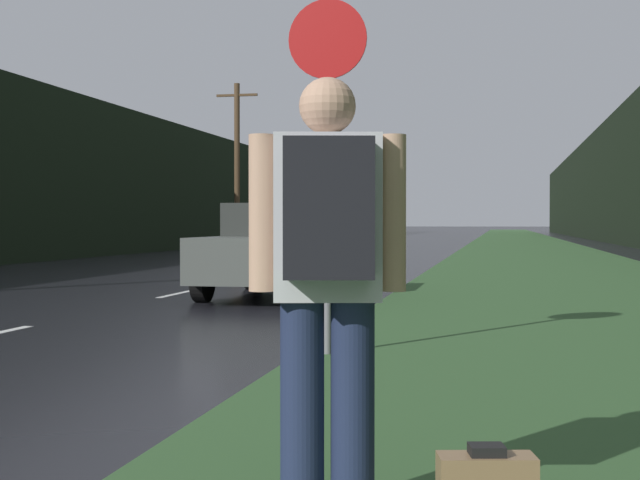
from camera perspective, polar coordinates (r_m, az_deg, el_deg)
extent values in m
cube|color=#33562D|center=(39.87, 13.24, -0.64)|extent=(6.00, 240.00, 0.02)
cube|color=silver|center=(15.92, -8.28, -3.23)|extent=(0.12, 3.00, 0.01)
cube|color=silver|center=(22.62, -2.26, -1.94)|extent=(0.12, 3.00, 0.01)
cube|color=silver|center=(29.46, 0.98, -1.23)|extent=(0.12, 3.00, 0.01)
cube|color=silver|center=(36.36, 3.00, -0.79)|extent=(0.12, 3.00, 0.01)
cube|color=black|center=(52.06, -5.20, 2.84)|extent=(2.00, 140.00, 5.57)
cube|color=black|center=(50.42, 19.76, 3.93)|extent=(2.00, 140.00, 7.48)
cylinder|color=#4C3823|center=(38.25, -5.33, 4.65)|extent=(0.24, 0.24, 7.14)
cube|color=#4C3823|center=(38.56, -5.34, 9.21)|extent=(1.80, 0.10, 0.10)
cylinder|color=slate|center=(8.01, 0.48, 1.43)|extent=(0.07, 0.07, 2.50)
cylinder|color=#B71414|center=(8.18, 0.48, 12.75)|extent=(0.72, 0.02, 0.72)
cylinder|color=#1E2847|center=(3.56, -1.15, -11.12)|extent=(0.17, 0.17, 0.90)
cylinder|color=#1E2847|center=(3.56, 2.10, -11.11)|extent=(0.17, 0.17, 0.90)
cube|color=silver|center=(3.48, 0.48, 1.44)|extent=(0.45, 0.32, 0.65)
sphere|color=tan|center=(3.51, 0.48, 8.58)|extent=(0.22, 0.22, 0.22)
cylinder|color=tan|center=(3.48, -3.76, 1.74)|extent=(0.10, 0.10, 0.61)
cylinder|color=tan|center=(3.49, 4.71, 1.73)|extent=(0.10, 0.10, 0.61)
cube|color=black|center=(3.27, 0.55, 2.03)|extent=(0.36, 0.25, 0.52)
cube|color=black|center=(3.61, 10.62, -13.07)|extent=(0.16, 0.14, 0.04)
cube|color=#4C514C|center=(14.66, -2.66, -1.08)|extent=(1.78, 4.42, 0.68)
cube|color=#2D302D|center=(14.86, -2.46, 1.29)|extent=(1.51, 1.99, 0.53)
cylinder|color=black|center=(13.15, -0.55, -2.67)|extent=(0.20, 0.68, 0.68)
cylinder|color=black|center=(13.60, -7.53, -2.55)|extent=(0.20, 0.68, 0.68)
cylinder|color=black|center=(15.83, 1.52, -2.03)|extent=(0.20, 0.68, 0.68)
cylinder|color=black|center=(16.21, -4.37, -1.96)|extent=(0.20, 0.68, 0.68)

